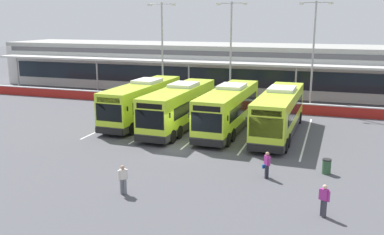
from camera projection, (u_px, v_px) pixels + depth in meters
The scene contains 19 objects.
ground_plane at pixel (183, 148), 31.18m from camera, with size 200.00×200.00×0.00m, color #4C4C51.
terminal_building at pixel (253, 68), 55.34m from camera, with size 70.00×13.00×6.00m.
red_barrier_wall at pixel (230, 104), 44.44m from camera, with size 60.00×0.40×1.10m.
coach_bus_leftmost at pixel (143, 102), 38.88m from camera, with size 3.08×12.20×3.78m.
coach_bus_left_centre at pixel (180, 108), 36.57m from camera, with size 3.08×12.20×3.78m.
coach_bus_centre at pixel (228, 110), 35.72m from camera, with size 3.08×12.20×3.78m.
coach_bus_right_centre at pixel (279, 113), 34.30m from camera, with size 3.08×12.20×3.78m.
bay_stripe_far_west at pixel (120, 121), 39.33m from camera, with size 0.14×13.00×0.01m, color silver.
bay_stripe_west at pixel (161, 125), 38.03m from camera, with size 0.14×13.00×0.01m, color silver.
bay_stripe_mid_west at pixel (206, 128), 36.72m from camera, with size 0.14×13.00×0.01m, color silver.
bay_stripe_centre at pixel (255, 132), 35.41m from camera, with size 0.14×13.00×0.01m, color silver.
bay_stripe_mid_east at pixel (306, 137), 34.11m from camera, with size 0.14×13.00×0.01m, color silver.
pedestrian_with_handbag at pixel (267, 164), 25.07m from camera, with size 0.54×0.60×1.62m.
pedestrian_in_dark_coat at pixel (123, 179), 22.76m from camera, with size 0.46×0.43×1.62m.
pedestrian_child at pixel (324, 199), 20.12m from camera, with size 0.52×0.40×1.62m.
lamp_post_west at pixel (162, 46), 47.29m from camera, with size 3.24×0.28×11.00m.
lamp_post_centre at pixel (231, 48), 44.91m from camera, with size 3.24×0.28×11.00m.
lamp_post_east at pixel (313, 49), 43.21m from camera, with size 3.24×0.28×11.00m.
litter_bin at pixel (327, 166), 25.85m from camera, with size 0.54×0.54×0.93m.
Camera 1 is at (10.17, -28.10, 9.20)m, focal length 39.76 mm.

